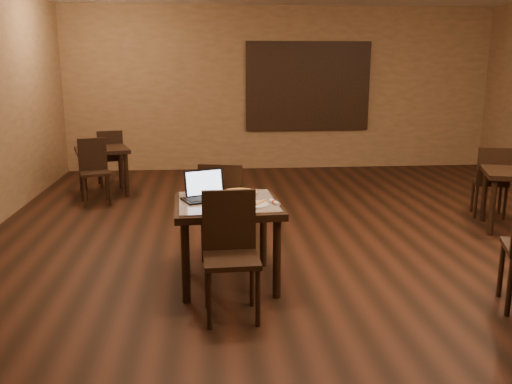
{
  "coord_description": "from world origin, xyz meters",
  "views": [
    {
      "loc": [
        -1.41,
        -5.23,
        1.92
      ],
      "look_at": [
        -0.99,
        -0.65,
        0.85
      ],
      "focal_mm": 38.0,
      "sensor_mm": 36.0,
      "label": 1
    }
  ],
  "objects": [
    {
      "name": "laptop",
      "position": [
        -1.44,
        -0.5,
        0.83
      ],
      "size": [
        0.44,
        0.41,
        0.25
      ],
      "rotation": [
        0.0,
        0.0,
        0.37
      ],
      "color": "black",
      "rests_on": "tiled_table"
    },
    {
      "name": "tiled_table",
      "position": [
        -1.24,
        -0.6,
        0.66
      ],
      "size": [
        0.96,
        0.96,
        0.76
      ],
      "rotation": [
        0.0,
        0.0,
        0.05
      ],
      "color": "black",
      "rests_on": "ground"
    },
    {
      "name": "plate",
      "position": [
        -1.02,
        -0.78,
        0.77
      ],
      "size": [
        0.25,
        0.25,
        0.01
      ],
      "primitive_type": "cylinder",
      "color": "white",
      "rests_on": "tiled_table"
    },
    {
      "name": "pizza_pan",
      "position": [
        -1.12,
        -0.36,
        0.77
      ],
      "size": [
        0.35,
        0.35,
        0.01
      ],
      "primitive_type": "cylinder",
      "color": "silver",
      "rests_on": "tiled_table"
    },
    {
      "name": "pizza_whole",
      "position": [
        -1.12,
        -0.36,
        0.78
      ],
      "size": [
        0.33,
        0.33,
        0.02
      ],
      "color": "#D0C08B",
      "rests_on": "pizza_pan"
    },
    {
      "name": "other_table_b_chair_far",
      "position": [
        -2.98,
        3.63,
        0.52
      ],
      "size": [
        0.49,
        0.49,
        0.92
      ],
      "rotation": [
        0.0,
        0.0,
        3.43
      ],
      "color": "black",
      "rests_on": "ground"
    },
    {
      "name": "other_table_b",
      "position": [
        -3.0,
        3.09,
        0.59
      ],
      "size": [
        0.94,
        0.94,
        0.71
      ],
      "rotation": [
        0.0,
        0.0,
        0.29
      ],
      "color": "black",
      "rests_on": "ground"
    },
    {
      "name": "other_table_b_chair_near",
      "position": [
        -3.02,
        2.55,
        0.52
      ],
      "size": [
        0.49,
        0.49,
        0.92
      ],
      "rotation": [
        0.0,
        0.0,
        0.29
      ],
      "color": "black",
      "rests_on": "ground"
    },
    {
      "name": "wall_back",
      "position": [
        0.0,
        5.0,
        1.5
      ],
      "size": [
        8.0,
        0.02,
        3.0
      ],
      "primitive_type": "cube",
      "color": "#98714D",
      "rests_on": "ground"
    },
    {
      "name": "ground",
      "position": [
        0.0,
        0.0,
        0.0
      ],
      "size": [
        10.0,
        10.0,
        0.0
      ],
      "primitive_type": "plane",
      "color": "black",
      "rests_on": "ground"
    },
    {
      "name": "mural",
      "position": [
        0.5,
        4.96,
        1.55
      ],
      "size": [
        2.34,
        0.05,
        1.64
      ],
      "color": "#2A619A",
      "rests_on": "wall_back"
    },
    {
      "name": "other_table_a_chair_far",
      "position": [
        2.22,
        1.27,
        0.52
      ],
      "size": [
        0.51,
        0.51,
        0.93
      ],
      "rotation": [
        0.0,
        0.0,
        2.8
      ],
      "color": "black",
      "rests_on": "ground"
    },
    {
      "name": "spatula",
      "position": [
        -1.1,
        -0.38,
        0.79
      ],
      "size": [
        0.17,
        0.29,
        0.01
      ],
      "primitive_type": "cube",
      "rotation": [
        0.0,
        0.0,
        0.22
      ],
      "color": "silver",
      "rests_on": "pizza_whole"
    },
    {
      "name": "napkin_roll",
      "position": [
        -0.84,
        -0.74,
        0.78
      ],
      "size": [
        0.09,
        0.16,
        0.04
      ],
      "rotation": [
        0.0,
        0.0,
        0.36
      ],
      "color": "white",
      "rests_on": "tiled_table"
    },
    {
      "name": "pizza_slice",
      "position": [
        -1.02,
        -0.78,
        0.79
      ],
      "size": [
        0.25,
        0.25,
        0.02
      ],
      "primitive_type": null,
      "rotation": [
        0.0,
        0.0,
        0.82
      ],
      "color": "#D0C08B",
      "rests_on": "plate"
    },
    {
      "name": "chair_main_near",
      "position": [
        -1.24,
        -1.22,
        0.55
      ],
      "size": [
        0.44,
        0.44,
        0.98
      ],
      "rotation": [
        0.0,
        0.0,
        0.04
      ],
      "color": "black",
      "rests_on": "ground"
    },
    {
      "name": "chair_main_far",
      "position": [
        -1.26,
        0.01,
        0.56
      ],
      "size": [
        0.53,
        0.53,
        1.0
      ],
      "rotation": [
        0.0,
        0.0,
        2.89
      ],
      "color": "black",
      "rests_on": "ground"
    }
  ]
}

